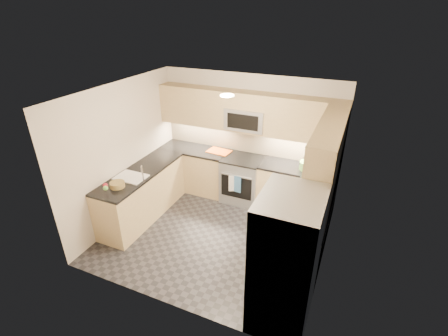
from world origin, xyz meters
TOP-DOWN VIEW (x-y plane):
  - floor at (0.00, 0.00)m, footprint 3.60×3.20m
  - ceiling at (0.00, 0.00)m, footprint 3.60×3.20m
  - wall_back at (0.00, 1.60)m, footprint 3.60×0.02m
  - wall_front at (0.00, -1.60)m, footprint 3.60×0.02m
  - wall_left at (-1.80, 0.00)m, footprint 0.02×3.20m
  - wall_right at (1.80, 0.00)m, footprint 0.02×3.20m
  - base_cab_back_left at (-1.09, 1.30)m, footprint 1.42×0.60m
  - base_cab_back_right at (1.09, 1.30)m, footprint 1.42×0.60m
  - base_cab_right at (1.50, 0.15)m, footprint 0.60×1.70m
  - base_cab_peninsula at (-1.50, 0.00)m, footprint 0.60×2.00m
  - countertop_back_left at (-1.09, 1.30)m, footprint 1.42×0.63m
  - countertop_back_right at (1.09, 1.30)m, footprint 1.42×0.63m
  - countertop_right at (1.50, 0.15)m, footprint 0.63×1.70m
  - countertop_peninsula at (-1.50, 0.00)m, footprint 0.63×2.00m
  - upper_cab_back at (0.00, 1.43)m, footprint 3.60×0.35m
  - upper_cab_right at (1.62, 0.28)m, footprint 0.35×1.95m
  - backsplash_back at (0.00, 1.60)m, footprint 3.60×0.01m
  - backsplash_right at (1.80, 0.45)m, footprint 0.01×2.30m
  - gas_range at (0.00, 1.28)m, footprint 0.76×0.65m
  - range_cooktop at (0.00, 1.28)m, footprint 0.76×0.65m
  - oven_door_glass at (0.00, 0.95)m, footprint 0.62×0.02m
  - oven_handle at (0.00, 0.93)m, footprint 0.60×0.02m
  - microwave at (0.00, 1.40)m, footprint 0.76×0.40m
  - microwave_door at (0.00, 1.20)m, footprint 0.60×0.01m
  - refrigerator at (1.45, -1.15)m, footprint 0.70×0.90m
  - fridge_handle_left at (1.08, -1.33)m, footprint 0.02×0.02m
  - fridge_handle_right at (1.08, -0.97)m, footprint 0.02×0.02m
  - sink_basin at (-1.50, -0.25)m, footprint 0.52×0.38m
  - faucet at (-1.24, -0.25)m, footprint 0.03×0.03m
  - utensil_bowl at (1.23, 1.27)m, footprint 0.33×0.33m
  - cutting_board at (-0.55, 1.36)m, footprint 0.49×0.36m
  - fruit_basket at (-1.49, -0.60)m, footprint 0.26×0.26m
  - fruit_apple at (-1.56, -0.79)m, footprint 0.08×0.08m
  - fruit_pear at (-1.50, -0.85)m, footprint 0.08×0.08m
  - dish_towel_check at (-0.05, 0.91)m, footprint 0.17×0.09m
  - dish_towel_blue at (0.02, 0.91)m, footprint 0.18×0.03m

SIDE VIEW (x-z plane):
  - floor at x=0.00m, z-range 0.00..0.00m
  - base_cab_back_left at x=-1.09m, z-range 0.00..0.90m
  - base_cab_back_right at x=1.09m, z-range 0.00..0.90m
  - base_cab_right at x=1.50m, z-range 0.00..0.90m
  - base_cab_peninsula at x=-1.50m, z-range 0.00..0.90m
  - oven_door_glass at x=0.00m, z-range 0.22..0.68m
  - gas_range at x=0.00m, z-range 0.00..0.91m
  - dish_towel_check at x=-0.05m, z-range 0.38..0.72m
  - dish_towel_blue at x=0.02m, z-range 0.38..0.72m
  - oven_handle at x=0.00m, z-range 0.71..0.73m
  - sink_basin at x=-1.50m, z-range 0.80..0.96m
  - refrigerator at x=1.45m, z-range 0.00..1.80m
  - range_cooktop at x=0.00m, z-range 0.90..0.93m
  - countertop_back_left at x=-1.09m, z-range 0.90..0.94m
  - countertop_back_right at x=1.09m, z-range 0.90..0.94m
  - countertop_right at x=1.50m, z-range 0.90..0.94m
  - countertop_peninsula at x=-1.50m, z-range 0.90..0.94m
  - cutting_board at x=-0.55m, z-range 0.94..0.95m
  - fridge_handle_left at x=1.08m, z-range 0.35..1.55m
  - fridge_handle_right at x=1.08m, z-range 0.35..1.55m
  - fruit_basket at x=-1.49m, z-range 0.94..1.03m
  - utensil_bowl at x=1.23m, z-range 0.94..1.09m
  - fruit_apple at x=-1.56m, z-range 1.02..1.09m
  - fruit_pear at x=-1.50m, z-range 1.02..1.09m
  - faucet at x=-1.24m, z-range 0.94..1.22m
  - backsplash_back at x=0.00m, z-range 0.94..1.45m
  - backsplash_right at x=1.80m, z-range 0.94..1.45m
  - wall_back at x=0.00m, z-range 0.00..2.50m
  - wall_front at x=0.00m, z-range 0.00..2.50m
  - wall_left at x=-1.80m, z-range 0.00..2.50m
  - wall_right at x=1.80m, z-range 0.00..2.50m
  - microwave at x=0.00m, z-range 1.50..1.90m
  - microwave_door at x=0.00m, z-range 1.56..1.84m
  - upper_cab_back at x=0.00m, z-range 1.45..2.20m
  - upper_cab_right at x=1.62m, z-range 1.45..2.20m
  - ceiling at x=0.00m, z-range 2.49..2.51m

